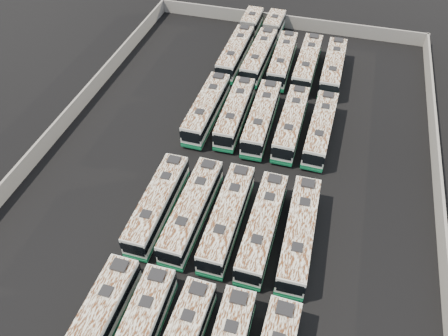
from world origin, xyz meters
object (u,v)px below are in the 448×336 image
bus_midfront_far_left (158,204)px  bus_midfront_center (227,217)px  bus_midfront_far_right (299,233)px  bus_back_left (264,45)px  bus_midback_far_left (207,108)px  bus_midback_right (291,123)px  bus_midfront_right (262,227)px  bus_front_far_left (94,330)px  bus_back_center (282,60)px  bus_back_far_right (333,68)px  bus_back_right (307,63)px  bus_midback_left (235,112)px  bus_midfront_left (192,210)px  bus_midback_center (262,118)px  bus_midback_far_right (321,129)px  bus_back_far_left (241,42)px

bus_midfront_far_left → bus_midfront_center: bearing=1.6°
bus_midfront_far_right → bus_back_left: bearing=106.3°
bus_midfront_far_left → bus_midback_far_left: (0.05, 16.43, 0.06)m
bus_midback_far_left → bus_midback_right: size_ratio=1.02×
bus_midfront_right → bus_back_left: bus_back_left is taller
bus_front_far_left → bus_midback_far_left: 30.23m
bus_front_far_left → bus_back_left: size_ratio=0.65×
bus_back_center → bus_back_far_right: 7.31m
bus_midback_far_left → bus_back_center: bus_midback_far_left is taller
bus_midback_far_left → bus_back_right: size_ratio=0.99×
bus_midfront_right → bus_midfront_far_left: bearing=-179.0°
bus_front_far_left → bus_midfront_far_right: bus_front_far_left is taller
bus_midback_left → bus_midback_right: (7.16, -0.16, 0.03)m
bus_midfront_center → bus_midback_left: size_ratio=1.02×
bus_back_left → bus_back_right: (7.05, -3.34, 0.02)m
bus_midfront_far_right → bus_midback_far_left: 21.67m
bus_midfront_left → bus_midback_left: size_ratio=1.03×
bus_midback_center → bus_back_right: 14.52m
bus_midback_center → bus_back_right: bearing=74.5°
bus_midback_far_left → bus_back_left: size_ratio=0.65×
bus_midback_far_right → bus_back_left: bus_back_left is taller
bus_midfront_right → bus_back_far_left: bearing=108.3°
bus_midfront_far_right → bus_midfront_center: bearing=178.7°
bus_midfront_far_right → bus_midback_far_right: (0.04, 16.22, -0.06)m
bus_back_far_right → bus_front_far_left: bearing=-107.9°
bus_midfront_far_left → bus_back_left: bearing=83.6°
bus_midfront_right → bus_midfront_left: bearing=-180.0°
bus_front_far_left → bus_back_right: bus_back_right is taller
bus_midfront_far_left → bus_back_center: bearing=76.7°
bus_midfront_right → bus_back_right: 30.45m
bus_back_right → bus_midfront_right: bearing=-89.4°
bus_midback_right → bus_back_left: (-7.11, 17.35, 0.02)m
bus_midback_left → bus_midback_far_right: bearing=-2.4°
bus_midfront_left → bus_back_center: size_ratio=1.01×
bus_midback_left → bus_back_center: bus_back_center is taller
bus_front_far_left → bus_midfront_far_right: 20.06m
bus_midback_right → bus_back_right: (-0.05, 14.00, 0.04)m
bus_front_far_left → bus_midback_far_right: bearing=65.1°
bus_back_far_right → bus_midfront_far_right: bearing=-89.9°
bus_midfront_far_right → bus_back_center: size_ratio=1.02×
bus_midback_right → bus_back_right: bearing=90.4°
bus_midfront_right → bus_midback_far_left: bus_midback_far_left is taller
bus_midfront_center → bus_back_left: size_ratio=0.64×
bus_midback_center → bus_midback_left: bearing=175.3°
bus_front_far_left → bus_midfront_far_left: (-0.10, 13.81, -0.07)m
bus_midfront_right → bus_back_center: bus_back_center is taller
bus_midback_far_right → bus_back_center: bearing=118.7°
bus_midback_far_left → bus_midback_far_right: size_ratio=1.03×
bus_midfront_left → bus_midback_center: size_ratio=0.99×
bus_midfront_right → bus_midback_far_left: (-10.83, 16.36, 0.03)m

